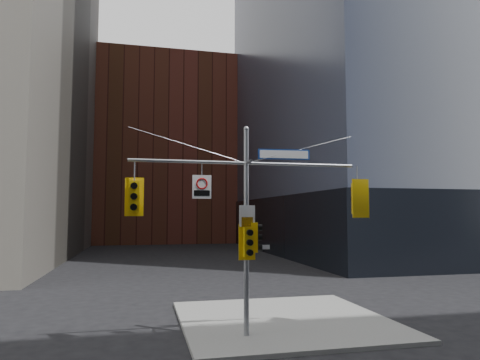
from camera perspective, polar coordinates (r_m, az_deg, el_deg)
name	(u,v)px	position (r m, az deg, el deg)	size (l,w,h in m)	color
ground	(263,360)	(13.52, 3.07, -22.80)	(160.00, 160.00, 0.00)	black
sidewalk_corner	(284,320)	(17.75, 5.84, -18.08)	(8.00, 8.00, 0.15)	gray
podium_ne	(417,224)	(54.43, 22.53, -5.49)	(36.40, 36.40, 6.00)	black
brick_midrise	(165,154)	(71.11, -10.03, 3.43)	(26.00, 20.00, 28.00)	brown
signal_assembly	(246,209)	(14.77, 0.85, -3.85)	(8.00, 0.80, 7.30)	gray
traffic_light_west_arm	(134,197)	(14.36, -13.94, -2.16)	(0.61, 0.48, 1.27)	#E4B10C
traffic_light_east_arm	(358,199)	(16.31, 15.43, -2.40)	(0.67, 0.55, 1.41)	#E4B10C
traffic_light_pole_side	(255,237)	(14.87, 2.08, -7.66)	(0.44, 0.37, 1.03)	#E4B10C
traffic_light_pole_front	(248,242)	(14.54, 1.11, -8.29)	(0.58, 0.46, 1.22)	#E4B10C
street_sign_blade	(284,154)	(15.31, 5.89, 3.42)	(1.87, 0.20, 0.36)	navy
regulatory_sign_arm	(202,186)	(14.48, -5.11, -0.81)	(0.64, 0.08, 0.80)	silver
regulatory_sign_pole	(247,216)	(14.65, 0.96, -4.89)	(0.56, 0.08, 0.73)	silver
street_blade_ew	(259,247)	(14.93, 2.55, -8.94)	(0.75, 0.09, 0.15)	silver
street_blade_ns	(243,257)	(15.29, 0.44, -10.28)	(0.09, 0.73, 0.15)	#145926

